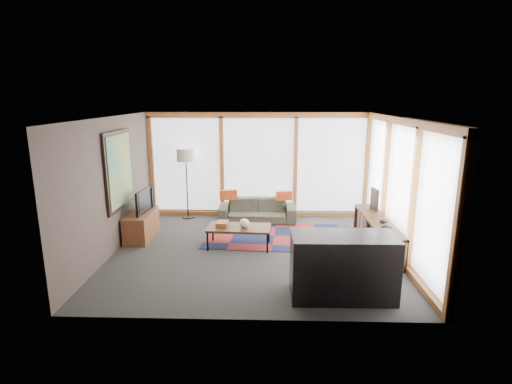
{
  "coord_description": "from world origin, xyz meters",
  "views": [
    {
      "loc": [
        0.24,
        -7.38,
        2.97
      ],
      "look_at": [
        0.0,
        0.4,
        1.1
      ],
      "focal_mm": 28.0,
      "sensor_mm": 36.0,
      "label": 1
    }
  ],
  "objects_px": {
    "sofa": "(257,210)",
    "bookshelf": "(377,234)",
    "coffee_table": "(239,237)",
    "television": "(141,201)",
    "floor_lamp": "(187,184)",
    "tv_console": "(142,225)",
    "bar_counter": "(343,266)"
  },
  "relations": [
    {
      "from": "floor_lamp",
      "to": "bookshelf",
      "type": "bearing_deg",
      "value": -24.74
    },
    {
      "from": "floor_lamp",
      "to": "tv_console",
      "type": "xyz_separation_m",
      "value": [
        -0.7,
        -1.5,
        -0.59
      ]
    },
    {
      "from": "floor_lamp",
      "to": "bar_counter",
      "type": "xyz_separation_m",
      "value": [
        3.13,
        -3.98,
        -0.38
      ]
    },
    {
      "from": "sofa",
      "to": "coffee_table",
      "type": "bearing_deg",
      "value": -100.88
    },
    {
      "from": "sofa",
      "to": "floor_lamp",
      "type": "relative_size",
      "value": 1.06
    },
    {
      "from": "sofa",
      "to": "television",
      "type": "xyz_separation_m",
      "value": [
        -2.43,
        -1.22,
        0.55
      ]
    },
    {
      "from": "sofa",
      "to": "floor_lamp",
      "type": "xyz_separation_m",
      "value": [
        -1.74,
        0.23,
        0.6
      ]
    },
    {
      "from": "television",
      "to": "bar_counter",
      "type": "distance_m",
      "value": 4.59
    },
    {
      "from": "television",
      "to": "bar_counter",
      "type": "bearing_deg",
      "value": -117.55
    },
    {
      "from": "floor_lamp",
      "to": "television",
      "type": "relative_size",
      "value": 1.99
    },
    {
      "from": "coffee_table",
      "to": "bookshelf",
      "type": "height_order",
      "value": "bookshelf"
    },
    {
      "from": "coffee_table",
      "to": "bookshelf",
      "type": "relative_size",
      "value": 0.53
    },
    {
      "from": "coffee_table",
      "to": "television",
      "type": "height_order",
      "value": "television"
    },
    {
      "from": "sofa",
      "to": "bookshelf",
      "type": "bearing_deg",
      "value": -35.19
    },
    {
      "from": "sofa",
      "to": "tv_console",
      "type": "height_order",
      "value": "tv_console"
    },
    {
      "from": "sofa",
      "to": "coffee_table",
      "type": "xyz_separation_m",
      "value": [
        -0.32,
        -1.72,
        -0.06
      ]
    },
    {
      "from": "coffee_table",
      "to": "television",
      "type": "xyz_separation_m",
      "value": [
        -2.12,
        0.5,
        0.61
      ]
    },
    {
      "from": "television",
      "to": "bar_counter",
      "type": "xyz_separation_m",
      "value": [
        3.82,
        -2.52,
        -0.33
      ]
    },
    {
      "from": "floor_lamp",
      "to": "television",
      "type": "distance_m",
      "value": 1.61
    },
    {
      "from": "television",
      "to": "tv_console",
      "type": "bearing_deg",
      "value": 173.01
    },
    {
      "from": "tv_console",
      "to": "television",
      "type": "height_order",
      "value": "television"
    },
    {
      "from": "bookshelf",
      "to": "television",
      "type": "height_order",
      "value": "television"
    },
    {
      "from": "sofa",
      "to": "bar_counter",
      "type": "distance_m",
      "value": 4.0
    },
    {
      "from": "sofa",
      "to": "bookshelf",
      "type": "xyz_separation_m",
      "value": [
        2.45,
        -1.7,
        0.02
      ]
    },
    {
      "from": "floor_lamp",
      "to": "television",
      "type": "xyz_separation_m",
      "value": [
        -0.69,
        -1.45,
        -0.05
      ]
    },
    {
      "from": "coffee_table",
      "to": "bookshelf",
      "type": "distance_m",
      "value": 2.77
    },
    {
      "from": "bookshelf",
      "to": "coffee_table",
      "type": "bearing_deg",
      "value": -179.58
    },
    {
      "from": "sofa",
      "to": "bookshelf",
      "type": "distance_m",
      "value": 2.98
    },
    {
      "from": "coffee_table",
      "to": "tv_console",
      "type": "relative_size",
      "value": 1.11
    },
    {
      "from": "coffee_table",
      "to": "television",
      "type": "distance_m",
      "value": 2.26
    },
    {
      "from": "tv_console",
      "to": "bookshelf",
      "type": "bearing_deg",
      "value": -5.11
    },
    {
      "from": "floor_lamp",
      "to": "tv_console",
      "type": "bearing_deg",
      "value": -115.1
    }
  ]
}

